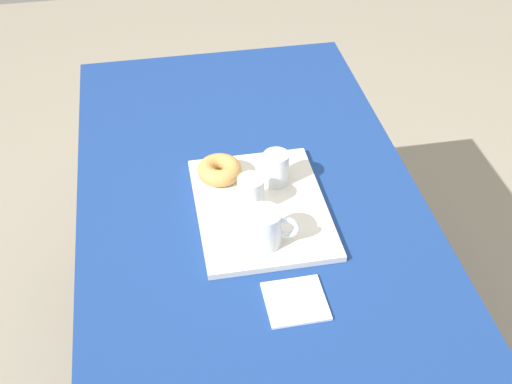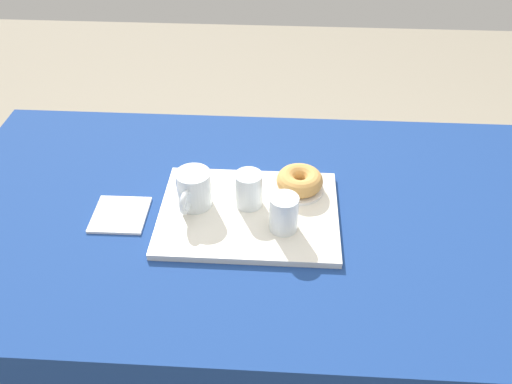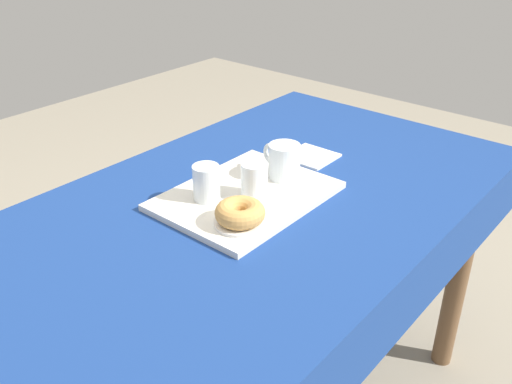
{
  "view_description": "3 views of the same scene",
  "coord_description": "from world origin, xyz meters",
  "px_view_note": "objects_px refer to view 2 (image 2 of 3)",
  "views": [
    {
      "loc": [
        1.18,
        -0.21,
        1.83
      ],
      "look_at": [
        0.0,
        0.01,
        0.81
      ],
      "focal_mm": 47.47,
      "sensor_mm": 36.0,
      "label": 1
    },
    {
      "loc": [
        -0.04,
        0.92,
        1.58
      ],
      "look_at": [
        0.01,
        -0.01,
        0.82
      ],
      "focal_mm": 37.91,
      "sensor_mm": 36.0,
      "label": 2
    },
    {
      "loc": [
        -0.84,
        -0.73,
        1.41
      ],
      "look_at": [
        0.04,
        0.0,
        0.79
      ],
      "focal_mm": 39.19,
      "sensor_mm": 36.0,
      "label": 3
    }
  ],
  "objects_px": {
    "dining_table": "(260,246)",
    "tea_mug_left": "(194,190)",
    "donut_plate_left": "(299,189)",
    "water_glass_far": "(249,191)",
    "water_glass_near": "(284,214)",
    "serving_tray": "(249,213)",
    "paper_napkin": "(120,215)",
    "sugar_donut_left": "(300,181)"
  },
  "relations": [
    {
      "from": "donut_plate_left",
      "to": "sugar_donut_left",
      "type": "height_order",
      "value": "sugar_donut_left"
    },
    {
      "from": "tea_mug_left",
      "to": "water_glass_near",
      "type": "distance_m",
      "value": 0.21
    },
    {
      "from": "dining_table",
      "to": "water_glass_far",
      "type": "distance_m",
      "value": 0.16
    },
    {
      "from": "tea_mug_left",
      "to": "sugar_donut_left",
      "type": "relative_size",
      "value": 1.09
    },
    {
      "from": "water_glass_far",
      "to": "donut_plate_left",
      "type": "distance_m",
      "value": 0.13
    },
    {
      "from": "water_glass_near",
      "to": "water_glass_far",
      "type": "relative_size",
      "value": 1.0
    },
    {
      "from": "donut_plate_left",
      "to": "serving_tray",
      "type": "bearing_deg",
      "value": 35.67
    },
    {
      "from": "water_glass_near",
      "to": "paper_napkin",
      "type": "distance_m",
      "value": 0.37
    },
    {
      "from": "serving_tray",
      "to": "water_glass_far",
      "type": "bearing_deg",
      "value": -86.65
    },
    {
      "from": "donut_plate_left",
      "to": "paper_napkin",
      "type": "bearing_deg",
      "value": 13.61
    },
    {
      "from": "dining_table",
      "to": "water_glass_far",
      "type": "bearing_deg",
      "value": -13.64
    },
    {
      "from": "sugar_donut_left",
      "to": "paper_napkin",
      "type": "distance_m",
      "value": 0.41
    },
    {
      "from": "dining_table",
      "to": "donut_plate_left",
      "type": "distance_m",
      "value": 0.17
    },
    {
      "from": "dining_table",
      "to": "tea_mug_left",
      "type": "distance_m",
      "value": 0.22
    },
    {
      "from": "water_glass_far",
      "to": "paper_napkin",
      "type": "distance_m",
      "value": 0.29
    },
    {
      "from": "water_glass_far",
      "to": "serving_tray",
      "type": "bearing_deg",
      "value": 93.35
    },
    {
      "from": "dining_table",
      "to": "sugar_donut_left",
      "type": "bearing_deg",
      "value": -143.86
    },
    {
      "from": "serving_tray",
      "to": "water_glass_near",
      "type": "xyz_separation_m",
      "value": [
        -0.08,
        0.05,
        0.05
      ]
    },
    {
      "from": "serving_tray",
      "to": "water_glass_near",
      "type": "height_order",
      "value": "water_glass_near"
    },
    {
      "from": "serving_tray",
      "to": "sugar_donut_left",
      "type": "bearing_deg",
      "value": -144.33
    },
    {
      "from": "dining_table",
      "to": "paper_napkin",
      "type": "height_order",
      "value": "paper_napkin"
    },
    {
      "from": "donut_plate_left",
      "to": "water_glass_far",
      "type": "bearing_deg",
      "value": 26.38
    },
    {
      "from": "water_glass_near",
      "to": "water_glass_far",
      "type": "height_order",
      "value": "same"
    },
    {
      "from": "tea_mug_left",
      "to": "sugar_donut_left",
      "type": "bearing_deg",
      "value": -164.74
    },
    {
      "from": "serving_tray",
      "to": "donut_plate_left",
      "type": "relative_size",
      "value": 3.49
    },
    {
      "from": "sugar_donut_left",
      "to": "donut_plate_left",
      "type": "bearing_deg",
      "value": 0.0
    },
    {
      "from": "dining_table",
      "to": "tea_mug_left",
      "type": "relative_size",
      "value": 12.64
    },
    {
      "from": "sugar_donut_left",
      "to": "water_glass_near",
      "type": "bearing_deg",
      "value": 75.37
    },
    {
      "from": "dining_table",
      "to": "sugar_donut_left",
      "type": "distance_m",
      "value": 0.19
    },
    {
      "from": "dining_table",
      "to": "tea_mug_left",
      "type": "height_order",
      "value": "tea_mug_left"
    },
    {
      "from": "dining_table",
      "to": "water_glass_far",
      "type": "relative_size",
      "value": 17.92
    },
    {
      "from": "sugar_donut_left",
      "to": "paper_napkin",
      "type": "bearing_deg",
      "value": 13.61
    },
    {
      "from": "water_glass_far",
      "to": "sugar_donut_left",
      "type": "height_order",
      "value": "water_glass_far"
    },
    {
      "from": "serving_tray",
      "to": "tea_mug_left",
      "type": "bearing_deg",
      "value": -7.65
    },
    {
      "from": "tea_mug_left",
      "to": "water_glass_far",
      "type": "relative_size",
      "value": 1.42
    },
    {
      "from": "dining_table",
      "to": "water_glass_near",
      "type": "height_order",
      "value": "water_glass_near"
    },
    {
      "from": "water_glass_far",
      "to": "sugar_donut_left",
      "type": "bearing_deg",
      "value": -153.62
    },
    {
      "from": "serving_tray",
      "to": "water_glass_near",
      "type": "distance_m",
      "value": 0.1
    },
    {
      "from": "tea_mug_left",
      "to": "water_glass_far",
      "type": "distance_m",
      "value": 0.12
    },
    {
      "from": "tea_mug_left",
      "to": "sugar_donut_left",
      "type": "xyz_separation_m",
      "value": [
        -0.23,
        -0.06,
        -0.01
      ]
    },
    {
      "from": "water_glass_near",
      "to": "tea_mug_left",
      "type": "bearing_deg",
      "value": -18.58
    },
    {
      "from": "serving_tray",
      "to": "tea_mug_left",
      "type": "height_order",
      "value": "tea_mug_left"
    }
  ]
}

